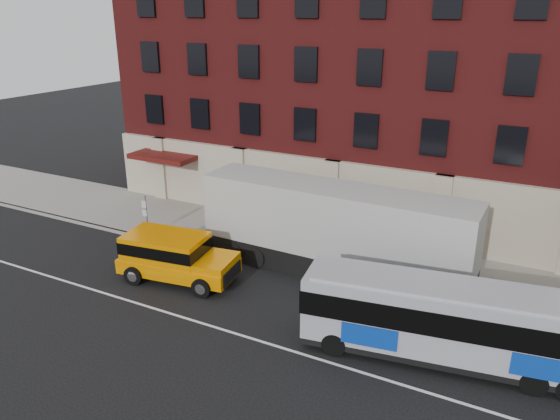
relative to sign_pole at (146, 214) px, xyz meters
The scene contains 9 objects.
ground 10.59m from the sign_pole, 35.87° to the right, with size 120.00×120.00×0.00m, color black.
sidewalk 9.07m from the sign_pole, 18.56° to the left, with size 60.00×6.00×0.15m, color gray.
kerb 8.61m from the sign_pole, ahead, with size 60.00×0.25×0.15m, color gray.
lane_line 10.31m from the sign_pole, 33.60° to the right, with size 60.00×0.12×0.01m, color silver.
building 15.03m from the sign_pole, 51.75° to the left, with size 30.00×12.10×15.00m.
sign_pole is the anchor object (origin of this frame).
city_bus 17.39m from the sign_pole, 11.63° to the right, with size 11.10×3.96×2.98m.
yellow_suv 5.24m from the sign_pole, 36.02° to the right, with size 5.84×3.07×2.18m.
shipping_container 10.63m from the sign_pole, ahead, with size 12.96×3.04×4.30m.
Camera 1 is at (10.44, -14.49, 11.81)m, focal length 34.29 mm.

